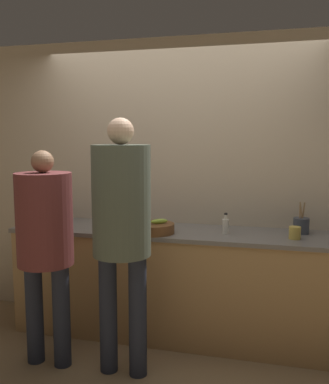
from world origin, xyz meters
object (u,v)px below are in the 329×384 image
(fruit_bowl, at_px, (154,228))
(person_center, at_px, (122,219))
(bottle_clear, at_px, (226,226))
(person_left, at_px, (45,235))
(utensil_crock, at_px, (301,225))
(cup_yellow, at_px, (295,233))

(fruit_bowl, bearing_deg, person_center, -99.24)
(bottle_clear, bearing_deg, fruit_bowl, -168.69)
(person_left, relative_size, utensil_crock, 6.23)
(utensil_crock, bearing_deg, person_left, -155.74)
(person_left, height_order, bottle_clear, person_left)
(person_left, xyz_separation_m, cup_yellow, (1.79, 0.62, -0.02))
(person_center, height_order, fruit_bowl, person_center)
(person_center, bearing_deg, utensil_crock, 33.05)
(person_center, bearing_deg, fruit_bowl, 80.76)
(fruit_bowl, bearing_deg, utensil_crock, 13.69)
(fruit_bowl, distance_m, cup_yellow, 1.11)
(utensil_crock, height_order, cup_yellow, utensil_crock)
(person_center, distance_m, fruit_bowl, 0.57)
(person_left, bearing_deg, person_center, 1.69)
(cup_yellow, bearing_deg, bottle_clear, 175.67)
(bottle_clear, height_order, cup_yellow, bottle_clear)
(person_left, xyz_separation_m, fruit_bowl, (0.68, 0.55, -0.03))
(fruit_bowl, relative_size, utensil_crock, 1.27)
(person_center, relative_size, fruit_bowl, 5.57)
(person_left, distance_m, cup_yellow, 1.90)
(fruit_bowl, bearing_deg, bottle_clear, 11.31)
(fruit_bowl, xyz_separation_m, utensil_crock, (1.17, 0.28, 0.03))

